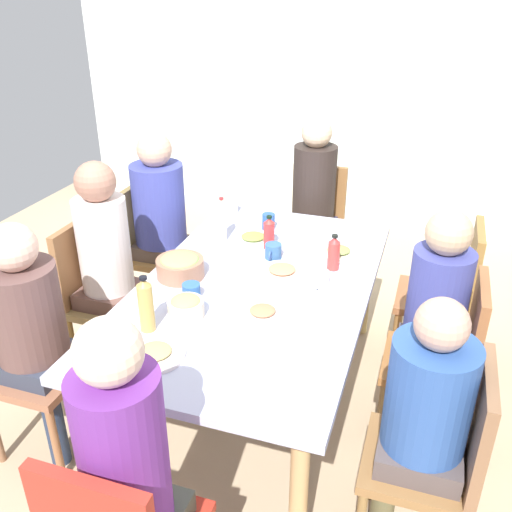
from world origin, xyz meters
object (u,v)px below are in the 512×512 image
plate_4 (253,238)px  person_6 (423,411)px  chair_3 (22,356)px  person_1 (107,256)px  chair_7 (446,355)px  bowl_1 (186,307)px  bottle_0 (146,305)px  person_7 (432,314)px  chair_2 (315,223)px  person_0 (128,467)px  bottle_3 (334,253)px  chair_5 (151,245)px  cup_5 (191,291)px  person_5 (161,211)px  cup_0 (320,279)px  cup_3 (103,339)px  person_2 (313,195)px  bowl_0 (180,266)px  bottle_1 (269,233)px  plate_1 (155,354)px  chair_1 (98,291)px  cup_4 (268,222)px  chair_6 (442,454)px  dining_table (256,296)px  cup_2 (231,206)px  cup_1 (274,251)px  bottle_2 (222,220)px  plate_2 (338,252)px  plate_0 (263,313)px  person_3 (31,322)px  chair_4 (449,290)px  plate_3 (282,271)px

plate_4 → person_6: bearing=42.8°
chair_3 → person_1: bearing=171.7°
chair_7 → bowl_1: size_ratio=5.58×
bottle_0 → person_7: bearing=114.5°
chair_2 → person_0: bearing=0.0°
bottle_3 → chair_5: bearing=-105.8°
cup_5 → person_5: bearing=-145.1°
cup_0 → bottle_3: (-0.19, 0.03, 0.05)m
cup_3 → chair_3: bearing=-97.5°
person_2 → person_0: bearing=0.0°
person_5 → bowl_1: bearing=32.5°
bowl_0 → bowl_1: 0.37m
person_7 → bottle_3: person_7 is taller
chair_5 → bottle_1: size_ratio=4.70×
person_1 → plate_1: person_1 is taller
chair_1 → person_1: person_1 is taller
person_0 → bowl_0: (-1.17, -0.38, 0.04)m
cup_0 → cup_4: (-0.56, -0.44, 0.01)m
chair_6 → bowl_1: 1.18m
person_0 → chair_2: 2.55m
dining_table → plate_1: 0.71m
person_7 → bottle_0: 1.26m
chair_1 → cup_2: size_ratio=7.21×
plate_1 → bowl_0: (-0.63, -0.19, 0.04)m
bowl_1 → cup_1: bowl_1 is taller
plate_4 → bottle_2: (0.05, -0.17, 0.11)m
plate_1 → plate_2: 1.24m
plate_4 → chair_5: bearing=-102.1°
person_2 → bowl_0: (1.27, -0.38, 0.03)m
plate_0 → cup_4: size_ratio=1.89×
plate_0 → bowl_1: bowl_1 is taller
person_5 → cup_1: 0.90m
cup_3 → bottle_3: bearing=142.2°
plate_4 → cup_4: size_ratio=2.21×
person_3 → person_7: (-0.62, 1.66, 0.00)m
person_2 → cup_4: person_2 is taller
chair_1 → cup_5: bearing=71.7°
chair_4 → bottle_3: 0.76m
person_2 → person_6: size_ratio=1.11×
cup_3 → person_3: bearing=-99.2°
person_7 → plate_3: (-0.14, -0.74, 0.02)m
bottle_3 → cup_1: bearing=-93.3°
chair_5 → person_6: size_ratio=0.78×
plate_3 → person_0: bearing=-3.9°
cup_1 → cup_5: size_ratio=1.03×
chair_1 → person_5: bearing=171.9°
person_1 → bowl_0: size_ratio=5.30×
dining_table → person_1: 0.84m
person_1 → cup_0: size_ratio=10.28×
person_2 → person_3: person_2 is taller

